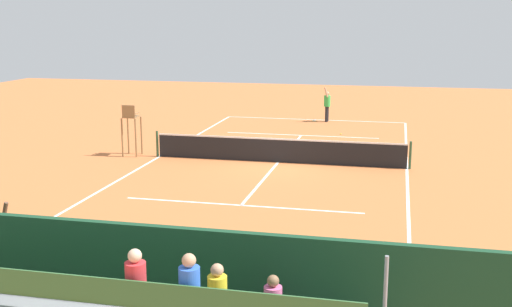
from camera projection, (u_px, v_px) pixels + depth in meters
ground_plane at (278, 162)px, 25.16m from camera, size 60.00×60.00×0.00m
court_line_markings at (278, 162)px, 25.20m from camera, size 10.10×22.20×0.01m
tennis_net at (278, 150)px, 25.06m from camera, size 10.30×0.10×1.07m
backdrop_wall at (136, 276)px, 11.60m from camera, size 18.00×0.16×2.00m
umpire_chair at (131, 124)px, 26.14m from camera, size 0.67×0.67×2.14m
courtside_bench at (317, 298)px, 11.69m from camera, size 1.80×0.40×0.93m
tennis_player at (327, 103)px, 34.78m from camera, size 0.42×0.55×1.93m
tennis_racket at (314, 121)px, 35.18m from camera, size 0.34×0.58×0.03m
tennis_ball_near at (341, 134)px, 31.13m from camera, size 0.07×0.07×0.07m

